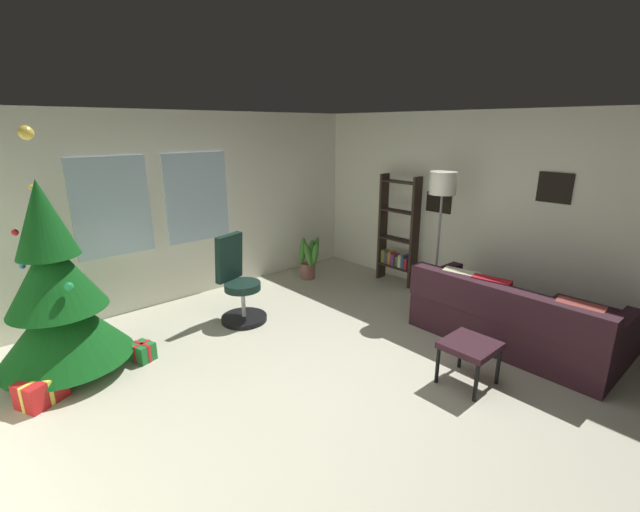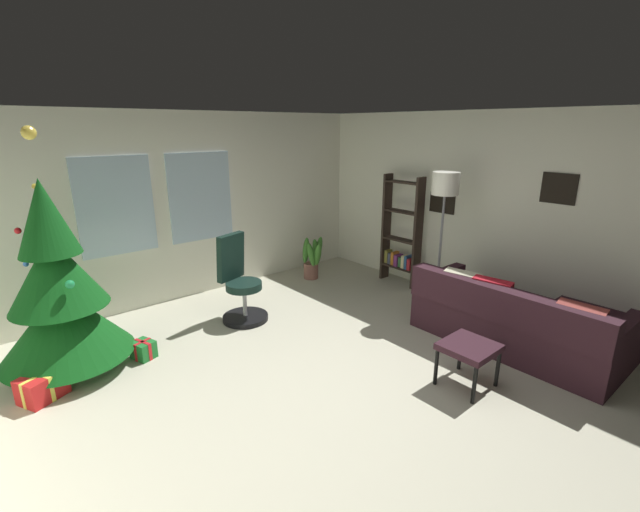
{
  "view_description": "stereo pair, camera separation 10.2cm",
  "coord_description": "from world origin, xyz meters",
  "px_view_note": "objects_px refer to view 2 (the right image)",
  "views": [
    {
      "loc": [
        -2.55,
        -2.46,
        2.32
      ],
      "look_at": [
        0.38,
        0.78,
        1.0
      ],
      "focal_mm": 24.18,
      "sensor_mm": 36.0,
      "label": 1
    },
    {
      "loc": [
        -2.47,
        -2.53,
        2.32
      ],
      "look_at": [
        0.38,
        0.78,
        1.0
      ],
      "focal_mm": 24.18,
      "sensor_mm": 36.0,
      "label": 2
    }
  ],
  "objects_px": {
    "gift_box_red": "(42,387)",
    "office_chair": "(240,288)",
    "footstool": "(469,350)",
    "potted_plant": "(313,259)",
    "couch": "(531,323)",
    "holiday_tree": "(59,296)",
    "gift_box_green": "(143,350)",
    "bookshelf": "(401,237)",
    "floor_lamp": "(445,195)"
  },
  "relations": [
    {
      "from": "floor_lamp",
      "to": "gift_box_green",
      "type": "bearing_deg",
      "value": 160.4
    },
    {
      "from": "holiday_tree",
      "to": "floor_lamp",
      "type": "relative_size",
      "value": 1.3
    },
    {
      "from": "office_chair",
      "to": "couch",
      "type": "bearing_deg",
      "value": -52.77
    },
    {
      "from": "floor_lamp",
      "to": "holiday_tree",
      "type": "bearing_deg",
      "value": 160.02
    },
    {
      "from": "bookshelf",
      "to": "potted_plant",
      "type": "distance_m",
      "value": 1.41
    },
    {
      "from": "potted_plant",
      "to": "gift_box_red",
      "type": "bearing_deg",
      "value": -167.37
    },
    {
      "from": "holiday_tree",
      "to": "gift_box_red",
      "type": "distance_m",
      "value": 0.83
    },
    {
      "from": "holiday_tree",
      "to": "bookshelf",
      "type": "bearing_deg",
      "value": -6.8
    },
    {
      "from": "footstool",
      "to": "potted_plant",
      "type": "bearing_deg",
      "value": 75.85
    },
    {
      "from": "footstool",
      "to": "gift_box_red",
      "type": "bearing_deg",
      "value": 142.34
    },
    {
      "from": "couch",
      "to": "gift_box_green",
      "type": "relative_size",
      "value": 7.91
    },
    {
      "from": "gift_box_green",
      "to": "office_chair",
      "type": "height_order",
      "value": "office_chair"
    },
    {
      "from": "office_chair",
      "to": "potted_plant",
      "type": "xyz_separation_m",
      "value": [
        1.64,
        0.57,
        -0.1
      ]
    },
    {
      "from": "couch",
      "to": "office_chair",
      "type": "bearing_deg",
      "value": 127.23
    },
    {
      "from": "couch",
      "to": "footstool",
      "type": "relative_size",
      "value": 4.53
    },
    {
      "from": "footstool",
      "to": "potted_plant",
      "type": "height_order",
      "value": "potted_plant"
    },
    {
      "from": "footstool",
      "to": "gift_box_red",
      "type": "relative_size",
      "value": 1.1
    },
    {
      "from": "footstool",
      "to": "gift_box_red",
      "type": "height_order",
      "value": "footstool"
    },
    {
      "from": "gift_box_red",
      "to": "floor_lamp",
      "type": "relative_size",
      "value": 0.24
    },
    {
      "from": "office_chair",
      "to": "holiday_tree",
      "type": "bearing_deg",
      "value": 177.29
    },
    {
      "from": "gift_box_green",
      "to": "bookshelf",
      "type": "bearing_deg",
      "value": -4.16
    },
    {
      "from": "bookshelf",
      "to": "floor_lamp",
      "type": "distance_m",
      "value": 1.28
    },
    {
      "from": "potted_plant",
      "to": "couch",
      "type": "bearing_deg",
      "value": -83.16
    },
    {
      "from": "potted_plant",
      "to": "gift_box_green",
      "type": "bearing_deg",
      "value": -165.93
    },
    {
      "from": "office_chair",
      "to": "footstool",
      "type": "bearing_deg",
      "value": -72.43
    },
    {
      "from": "holiday_tree",
      "to": "footstool",
      "type": "bearing_deg",
      "value": -44.96
    },
    {
      "from": "couch",
      "to": "gift_box_green",
      "type": "distance_m",
      "value": 4.14
    },
    {
      "from": "couch",
      "to": "holiday_tree",
      "type": "bearing_deg",
      "value": 144.86
    },
    {
      "from": "office_chair",
      "to": "potted_plant",
      "type": "bearing_deg",
      "value": 19.14
    },
    {
      "from": "footstool",
      "to": "office_chair",
      "type": "distance_m",
      "value": 2.75
    },
    {
      "from": "bookshelf",
      "to": "potted_plant",
      "type": "height_order",
      "value": "bookshelf"
    },
    {
      "from": "gift_box_red",
      "to": "holiday_tree",
      "type": "bearing_deg",
      "value": 50.98
    },
    {
      "from": "couch",
      "to": "bookshelf",
      "type": "relative_size",
      "value": 1.28
    },
    {
      "from": "couch",
      "to": "bookshelf",
      "type": "distance_m",
      "value": 2.32
    },
    {
      "from": "gift_box_red",
      "to": "office_chair",
      "type": "relative_size",
      "value": 0.39
    },
    {
      "from": "couch",
      "to": "floor_lamp",
      "type": "height_order",
      "value": "floor_lamp"
    },
    {
      "from": "office_chair",
      "to": "bookshelf",
      "type": "height_order",
      "value": "bookshelf"
    },
    {
      "from": "gift_box_red",
      "to": "office_chair",
      "type": "xyz_separation_m",
      "value": [
        2.19,
        0.29,
        0.3
      ]
    },
    {
      "from": "gift_box_green",
      "to": "office_chair",
      "type": "relative_size",
      "value": 0.25
    },
    {
      "from": "holiday_tree",
      "to": "floor_lamp",
      "type": "bearing_deg",
      "value": -19.98
    },
    {
      "from": "holiday_tree",
      "to": "floor_lamp",
      "type": "xyz_separation_m",
      "value": [
        4.04,
        -1.47,
        0.72
      ]
    },
    {
      "from": "footstool",
      "to": "gift_box_green",
      "type": "xyz_separation_m",
      "value": [
        -2.1,
        2.46,
        -0.27
      ]
    },
    {
      "from": "couch",
      "to": "gift_box_green",
      "type": "xyz_separation_m",
      "value": [
        -3.29,
        2.5,
        -0.19
      ]
    },
    {
      "from": "couch",
      "to": "footstool",
      "type": "xyz_separation_m",
      "value": [
        -1.19,
        0.04,
        0.09
      ]
    },
    {
      "from": "couch",
      "to": "potted_plant",
      "type": "xyz_separation_m",
      "value": [
        -0.39,
        3.23,
        0.04
      ]
    },
    {
      "from": "holiday_tree",
      "to": "gift_box_red",
      "type": "xyz_separation_m",
      "value": [
        -0.31,
        -0.38,
        -0.67
      ]
    },
    {
      "from": "gift_box_green",
      "to": "bookshelf",
      "type": "distance_m",
      "value": 3.86
    },
    {
      "from": "couch",
      "to": "gift_box_green",
      "type": "height_order",
      "value": "couch"
    },
    {
      "from": "couch",
      "to": "gift_box_red",
      "type": "height_order",
      "value": "couch"
    },
    {
      "from": "footstool",
      "to": "gift_box_green",
      "type": "relative_size",
      "value": 1.75
    }
  ]
}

